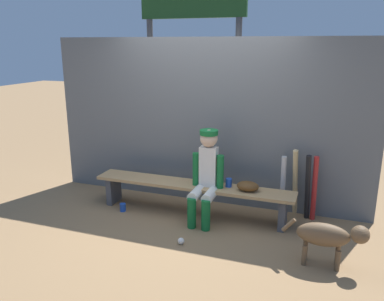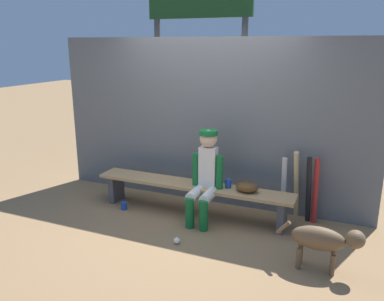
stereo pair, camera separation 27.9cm
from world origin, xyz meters
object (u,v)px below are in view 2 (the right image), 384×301
at_px(baseball_glove, 247,187).
at_px(scoreboard, 202,23).
at_px(dugout_bench, 192,190).
at_px(cup_on_ground, 124,206).
at_px(bat_aluminum_black, 308,190).
at_px(bat_aluminum_silver, 284,188).
at_px(baseball, 177,241).
at_px(player_seated, 205,174).
at_px(cup_on_bench, 228,183).
at_px(bat_wood_natural, 296,184).
at_px(dog, 324,240).
at_px(bat_aluminum_red, 315,191).

bearing_deg(baseball_glove, scoreboard, 127.07).
height_order(dugout_bench, scoreboard, scoreboard).
bearing_deg(cup_on_ground, bat_aluminum_black, 13.75).
xyz_separation_m(bat_aluminum_silver, baseball, (-0.97, -1.15, -0.37)).
xyz_separation_m(player_seated, baseball, (-0.06, -0.70, -0.59)).
bearing_deg(scoreboard, bat_aluminum_black, -34.52).
bearing_deg(bat_aluminum_silver, cup_on_bench, -155.67).
bearing_deg(dugout_bench, scoreboard, 107.70).
bearing_deg(cup_on_ground, bat_aluminum_silver, 16.08).
height_order(bat_wood_natural, scoreboard, scoreboard).
bearing_deg(bat_aluminum_black, bat_wood_natural, 153.56).
distance_m(dugout_bench, bat_wood_natural, 1.34).
xyz_separation_m(player_seated, cup_on_ground, (-1.13, -0.14, -0.57)).
bearing_deg(player_seated, cup_on_bench, 31.75).
relative_size(bat_aluminum_black, dog, 1.04).
bearing_deg(bat_aluminum_silver, bat_aluminum_black, -2.47).
bearing_deg(scoreboard, player_seated, -66.99).
xyz_separation_m(dugout_bench, dog, (1.72, -0.72, -0.00)).
bearing_deg(scoreboard, bat_wood_natural, -35.17).
height_order(player_seated, bat_aluminum_red, player_seated).
xyz_separation_m(bat_aluminum_black, bat_aluminum_red, (0.08, 0.01, -0.01)).
xyz_separation_m(dugout_bench, bat_wood_natural, (1.27, 0.41, 0.12)).
xyz_separation_m(bat_wood_natural, scoreboard, (-1.81, 1.28, 2.06)).
height_order(baseball, cup_on_bench, cup_on_bench).
bearing_deg(bat_wood_natural, baseball, -132.35).
distance_m(bat_wood_natural, bat_aluminum_red, 0.26).
relative_size(bat_wood_natural, scoreboard, 0.26).
bearing_deg(dog, bat_aluminum_silver, 118.99).
height_order(cup_on_bench, dog, cup_on_bench).
xyz_separation_m(bat_aluminum_black, cup_on_ground, (-2.34, -0.57, -0.38)).
relative_size(cup_on_ground, dog, 0.13).
distance_m(bat_aluminum_silver, cup_on_bench, 0.71).
xyz_separation_m(bat_aluminum_red, cup_on_ground, (-2.42, -0.58, -0.38)).
distance_m(player_seated, dog, 1.64).
relative_size(bat_aluminum_red, dog, 1.02).
bearing_deg(player_seated, baseball_glove, 11.65).
height_order(bat_aluminum_black, baseball, bat_aluminum_black).
bearing_deg(dog, player_seated, 157.60).
distance_m(player_seated, bat_aluminum_silver, 1.03).
relative_size(player_seated, bat_aluminum_black, 1.33).
bearing_deg(cup_on_bench, scoreboard, 121.90).
distance_m(baseball_glove, dog, 1.23).
bearing_deg(dog, baseball, -176.78).
xyz_separation_m(dugout_bench, bat_aluminum_black, (1.43, 0.33, 0.10)).
xyz_separation_m(player_seated, cup_on_bench, (0.26, 0.16, -0.14)).
bearing_deg(player_seated, bat_aluminum_black, 19.87).
xyz_separation_m(dugout_bench, player_seated, (0.22, -0.11, 0.29)).
xyz_separation_m(bat_aluminum_red, dog, (0.20, -1.06, -0.09)).
height_order(player_seated, bat_aluminum_silver, player_seated).
xyz_separation_m(bat_wood_natural, bat_aluminum_red, (0.24, -0.07, -0.03)).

